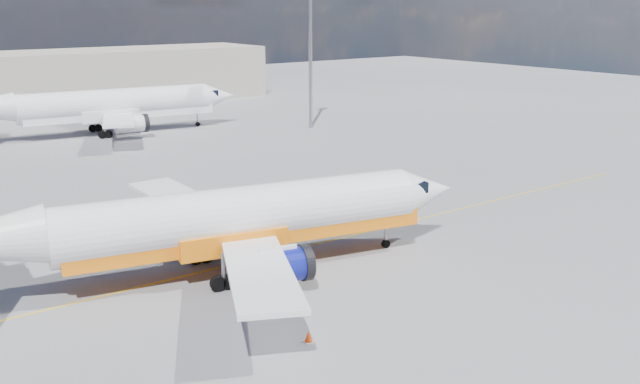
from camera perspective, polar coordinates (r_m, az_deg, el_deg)
ground at (r=41.88m, az=-0.54°, el=-5.91°), size 240.00×240.00×0.00m
taxi_line at (r=44.19m, az=-2.84°, el=-4.79°), size 70.00×0.15×0.01m
terminal_main at (r=110.79m, az=-22.05°, el=8.22°), size 70.00×14.00×8.00m
main_jet at (r=40.04m, az=-7.59°, el=-2.25°), size 31.51×24.30×9.51m
second_jet at (r=86.38m, az=-16.71°, el=6.63°), size 33.10×25.98×10.03m
gse_tug at (r=54.70m, az=4.43°, el=0.00°), size 2.84×2.34×1.79m
traffic_cone at (r=32.88m, az=-0.93°, el=-11.47°), size 0.42×0.42×0.59m
floodlight_mast at (r=86.50m, az=-0.78°, el=13.03°), size 1.46×1.46×20.05m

